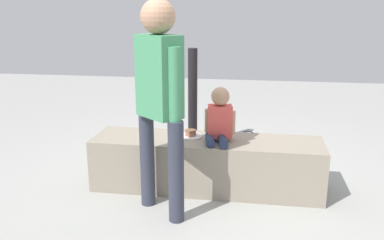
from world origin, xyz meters
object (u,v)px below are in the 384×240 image
handbag_black_leather (247,149)px  cake_plate (191,134)px  adult_standing (159,90)px  gift_bag (297,158)px  water_bottle_far_side (213,155)px  child_seated (219,118)px  party_cup_red (146,152)px  water_bottle_near_gift (144,137)px

handbag_black_leather → cake_plate: bearing=-123.7°
adult_standing → cake_plate: bearing=75.8°
gift_bag → water_bottle_far_side: gift_bag is taller
water_bottle_far_side → child_seated: bearing=-79.5°
child_seated → water_bottle_far_side: size_ratio=2.59×
child_seated → gift_bag: bearing=34.2°
child_seated → water_bottle_far_side: child_seated is taller
party_cup_red → handbag_black_leather: 1.14m
cake_plate → water_bottle_far_side: 0.73m
water_bottle_far_side → party_cup_red: bearing=172.4°
gift_bag → party_cup_red: size_ratio=4.11×
adult_standing → handbag_black_leather: size_ratio=5.14×
adult_standing → party_cup_red: (-0.48, 1.27, -0.97)m
water_bottle_near_gift → party_cup_red: bearing=-71.5°
cake_plate → handbag_black_leather: cake_plate is taller
water_bottle_near_gift → party_cup_red: 0.37m
child_seated → adult_standing: (-0.42, -0.49, 0.33)m
cake_plate → adult_standing: bearing=-104.2°
party_cup_red → handbag_black_leather: size_ratio=0.28×
gift_bag → handbag_black_leather: 0.61m
water_bottle_far_side → handbag_black_leather: 0.40m
adult_standing → child_seated: bearing=49.5°
water_bottle_far_side → party_cup_red: water_bottle_far_side is taller
adult_standing → handbag_black_leather: adult_standing is taller
cake_plate → gift_bag: size_ratio=0.60×
cake_plate → water_bottle_far_side: bearing=76.3°
water_bottle_near_gift → water_bottle_far_side: bearing=-27.0°
water_bottle_near_gift → cake_plate: bearing=-54.4°
gift_bag → handbag_black_leather: bearing=146.2°
water_bottle_far_side → party_cup_red: 0.78m
cake_plate → water_bottle_near_gift: cake_plate is taller
adult_standing → gift_bag: adult_standing is taller
adult_standing → water_bottle_far_side: size_ratio=9.04×
cake_plate → gift_bag: cake_plate is taller
cake_plate → party_cup_red: (-0.63, 0.69, -0.45)m
water_bottle_far_side → water_bottle_near_gift: bearing=153.0°
cake_plate → gift_bag: (1.02, 0.42, -0.32)m
water_bottle_far_side → handbag_black_leather: handbag_black_leather is taller
water_bottle_near_gift → adult_standing: bearing=-69.6°
gift_bag → child_seated: bearing=-145.8°
cake_plate → handbag_black_leather: size_ratio=0.68×
child_seated → water_bottle_far_side: bearing=100.5°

